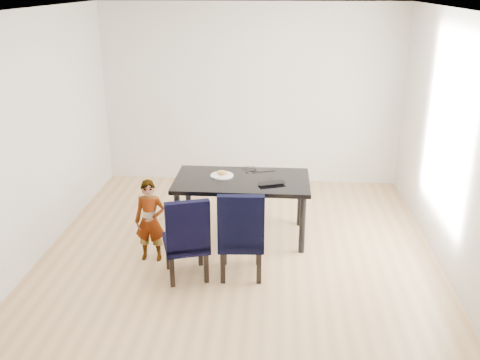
# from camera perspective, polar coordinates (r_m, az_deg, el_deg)

# --- Properties ---
(floor) EXTENTS (4.50, 5.00, 0.01)m
(floor) POSITION_cam_1_polar(r_m,az_deg,el_deg) (6.21, -0.14, -8.06)
(floor) COLOR tan
(floor) RESTS_ON ground
(ceiling) EXTENTS (4.50, 5.00, 0.01)m
(ceiling) POSITION_cam_1_polar(r_m,az_deg,el_deg) (5.46, -0.16, 17.77)
(ceiling) COLOR white
(ceiling) RESTS_ON wall_back
(wall_back) EXTENTS (4.50, 0.01, 2.70)m
(wall_back) POSITION_cam_1_polar(r_m,az_deg,el_deg) (8.12, 1.22, 9.02)
(wall_back) COLOR silver
(wall_back) RESTS_ON ground
(wall_front) EXTENTS (4.50, 0.01, 2.70)m
(wall_front) POSITION_cam_1_polar(r_m,az_deg,el_deg) (3.38, -3.44, -8.09)
(wall_front) COLOR white
(wall_front) RESTS_ON ground
(wall_left) EXTENTS (0.01, 5.00, 2.70)m
(wall_left) POSITION_cam_1_polar(r_m,az_deg,el_deg) (6.27, -21.21, 4.18)
(wall_left) COLOR white
(wall_left) RESTS_ON ground
(wall_right) EXTENTS (0.01, 5.00, 2.70)m
(wall_right) POSITION_cam_1_polar(r_m,az_deg,el_deg) (5.97, 22.03, 3.27)
(wall_right) COLOR white
(wall_right) RESTS_ON ground
(dining_table) EXTENTS (1.60, 0.90, 0.75)m
(dining_table) POSITION_cam_1_polar(r_m,az_deg,el_deg) (6.49, 0.20, -3.00)
(dining_table) COLOR black
(dining_table) RESTS_ON floor
(chair_left) EXTENTS (0.57, 0.58, 0.93)m
(chair_left) POSITION_cam_1_polar(r_m,az_deg,el_deg) (5.63, -5.80, -5.96)
(chair_left) COLOR black
(chair_left) RESTS_ON floor
(chair_right) EXTENTS (0.50, 0.52, 0.98)m
(chair_right) POSITION_cam_1_polar(r_m,az_deg,el_deg) (5.63, 0.12, -5.56)
(chair_right) COLOR black
(chair_right) RESTS_ON floor
(child) EXTENTS (0.35, 0.23, 0.94)m
(child) POSITION_cam_1_polar(r_m,az_deg,el_deg) (6.01, -9.56, -4.32)
(child) COLOR orange
(child) RESTS_ON floor
(plate) EXTENTS (0.30, 0.30, 0.02)m
(plate) POSITION_cam_1_polar(r_m,az_deg,el_deg) (6.46, -1.94, 0.50)
(plate) COLOR white
(plate) RESTS_ON dining_table
(sandwich) EXTENTS (0.15, 0.10, 0.06)m
(sandwich) POSITION_cam_1_polar(r_m,az_deg,el_deg) (6.45, -1.92, 0.80)
(sandwich) COLOR #BF9344
(sandwich) RESTS_ON plate
(laptop) EXTENTS (0.36, 0.30, 0.02)m
(laptop) POSITION_cam_1_polar(r_m,az_deg,el_deg) (6.23, 3.26, -0.23)
(laptop) COLOR black
(laptop) RESTS_ON dining_table
(cable_tangle) EXTENTS (0.19, 0.19, 0.01)m
(cable_tangle) POSITION_cam_1_polar(r_m,az_deg,el_deg) (6.60, 1.21, 0.90)
(cable_tangle) COLOR black
(cable_tangle) RESTS_ON dining_table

